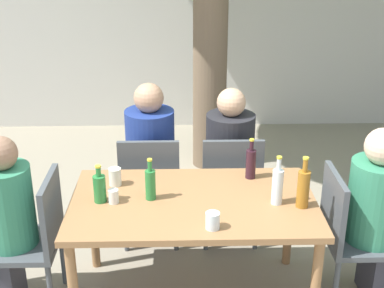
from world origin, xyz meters
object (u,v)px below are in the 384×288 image
at_px(amber_bottle_1, 303,188).
at_px(patio_chair_0, 36,235).
at_px(drinking_glass_2, 113,196).
at_px(person_seated_3, 228,166).
at_px(drinking_glass_1, 213,221).
at_px(green_bottle_0, 150,184).
at_px(patio_chair_2, 150,184).
at_px(person_seated_2, 151,165).
at_px(water_bottle_3, 277,185).
at_px(patio_chair_3, 231,183).
at_px(dining_table_front, 193,211).
at_px(wine_bottle_2, 251,163).
at_px(drinking_glass_0, 115,177).
at_px(green_bottle_4, 100,187).
at_px(patio_chair_1, 348,230).

bearing_deg(amber_bottle_1, patio_chair_0, 176.67).
xyz_separation_m(amber_bottle_1, drinking_glass_2, (-1.14, 0.08, -0.08)).
bearing_deg(person_seated_3, drinking_glass_1, 80.64).
xyz_separation_m(green_bottle_0, drinking_glass_1, (0.36, -0.35, -0.06)).
bearing_deg(patio_chair_2, person_seated_2, -90.00).
relative_size(person_seated_3, water_bottle_3, 3.89).
distance_m(patio_chair_0, drinking_glass_1, 1.17).
bearing_deg(patio_chair_3, person_seated_2, -20.55).
bearing_deg(patio_chair_0, drinking_glass_1, 73.22).
distance_m(dining_table_front, drinking_glass_2, 0.50).
height_order(drinking_glass_1, drinking_glass_2, drinking_glass_1).
bearing_deg(water_bottle_3, patio_chair_2, 137.80).
bearing_deg(wine_bottle_2, water_bottle_3, -72.08).
distance_m(person_seated_2, drinking_glass_0, 0.76).
relative_size(patio_chair_3, person_seated_3, 0.75).
bearing_deg(water_bottle_3, drinking_glass_2, 178.10).
bearing_deg(drinking_glass_0, green_bottle_0, -39.10).
xyz_separation_m(dining_table_front, person_seated_2, (-0.30, 0.91, -0.10)).
xyz_separation_m(patio_chair_3, amber_bottle_1, (0.35, -0.78, 0.36)).
distance_m(water_bottle_3, drinking_glass_0, 1.05).
bearing_deg(drinking_glass_2, patio_chair_3, 41.58).
xyz_separation_m(green_bottle_0, wine_bottle_2, (0.65, 0.28, 0.00)).
bearing_deg(green_bottle_4, wine_bottle_2, 17.36).
xyz_separation_m(green_bottle_0, green_bottle_4, (-0.31, -0.02, -0.01)).
distance_m(dining_table_front, wine_bottle_2, 0.53).
xyz_separation_m(patio_chair_1, person_seated_2, (-1.29, 0.91, 0.06)).
relative_size(amber_bottle_1, wine_bottle_2, 1.16).
bearing_deg(drinking_glass_1, wine_bottle_2, 65.20).
bearing_deg(dining_table_front, drinking_glass_2, -177.72).
bearing_deg(water_bottle_3, person_seated_2, 130.09).
height_order(dining_table_front, patio_chair_3, patio_chair_3).
relative_size(patio_chair_3, drinking_glass_2, 10.34).
distance_m(patio_chair_3, amber_bottle_1, 0.93).
xyz_separation_m(patio_chair_2, water_bottle_3, (0.81, -0.73, 0.35)).
relative_size(green_bottle_0, drinking_glass_0, 2.32).
bearing_deg(patio_chair_1, person_seated_3, 36.99).
bearing_deg(drinking_glass_0, patio_chair_1, -8.39).
bearing_deg(patio_chair_3, drinking_glass_0, 29.81).
bearing_deg(person_seated_2, wine_bottle_2, 138.90).
height_order(dining_table_front, person_seated_2, person_seated_2).
bearing_deg(drinking_glass_2, amber_bottle_1, -3.84).
bearing_deg(drinking_glass_1, drinking_glass_2, 152.16).
distance_m(patio_chair_2, water_bottle_3, 1.15).
xyz_separation_m(patio_chair_3, drinking_glass_2, (-0.79, -0.70, 0.28)).
distance_m(dining_table_front, patio_chair_1, 1.00).
height_order(dining_table_front, green_bottle_0, green_bottle_0).
xyz_separation_m(dining_table_front, green_bottle_4, (-0.57, 0.00, 0.17)).
xyz_separation_m(person_seated_2, wine_bottle_2, (0.69, -0.61, 0.29)).
xyz_separation_m(person_seated_3, green_bottle_0, (-0.57, -0.89, 0.30)).
bearing_deg(patio_chair_3, person_seated_3, -90.00).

